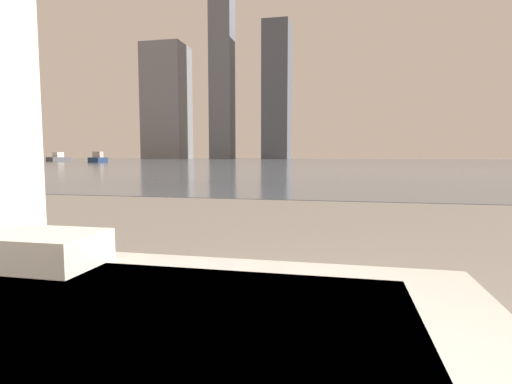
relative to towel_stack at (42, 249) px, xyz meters
name	(u,v)px	position (x,y,z in m)	size (l,w,h in m)	color
towel_stack	(42,249)	(0.00, 0.00, 0.00)	(0.27, 0.19, 0.08)	silver
harbor_water	(339,161)	(0.15, 61.16, -0.55)	(180.00, 110.00, 0.01)	slate
harbor_boat_0	(98,159)	(-28.72, 43.20, -0.07)	(2.05, 3.74, 1.33)	navy
harbor_boat_4	(58,158)	(-40.86, 51.40, -0.07)	(1.39, 3.66, 1.36)	#4C4C51
skyline_tower_0	(167,103)	(-53.40, 117.16, 16.94)	(12.63, 11.60, 34.98)	slate
skyline_tower_1	(222,36)	(-35.26, 117.16, 36.05)	(6.61, 6.57, 73.21)	slate
skyline_tower_2	(277,92)	(-18.45, 117.16, 19.03)	(7.54, 10.35, 39.16)	#4C515B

